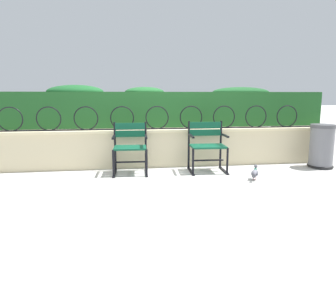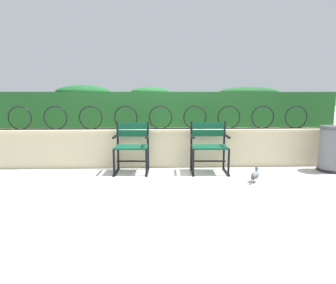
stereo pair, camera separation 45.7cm
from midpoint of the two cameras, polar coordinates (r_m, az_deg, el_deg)
ground_plane at (r=4.83m, az=-2.56°, el=-6.66°), size 60.00×60.00×0.00m
stone_wall at (r=5.54m, az=-3.36°, el=-0.98°), size 6.59×0.41×0.69m
iron_arch_fence at (r=5.39m, az=-4.39°, el=4.41°), size 6.06×0.02×0.42m
hedge_row at (r=5.95m, az=-3.95°, el=6.60°), size 6.45×0.63×0.80m
park_chair_left at (r=5.07m, az=-9.74°, el=-0.75°), size 0.58×0.54×0.84m
park_chair_right at (r=5.15m, az=4.88°, el=-0.45°), size 0.63×0.54×0.85m
pigeon_near_chairs at (r=4.76m, az=13.50°, el=-5.75°), size 0.20×0.27×0.22m
trash_bin at (r=5.94m, az=25.14°, el=-0.90°), size 0.44×0.44×0.78m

